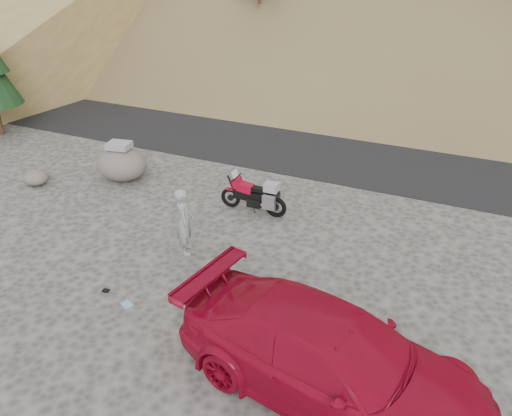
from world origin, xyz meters
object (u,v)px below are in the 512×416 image
Objects in this scene: red_car at (328,392)px; boulder at (122,163)px; motorcycle at (256,196)px; man at (187,251)px.

red_car is 10.28m from boulder.
motorcycle is 1.20× the size of boulder.
boulder is at bearing 176.56° from motorcycle.
boulder is at bearing 25.78° from man.
red_car is (4.52, -2.79, 0.00)m from man.
motorcycle is at bearing -3.09° from boulder.
man is 5.32m from red_car.
motorcycle is 1.17× the size of man.
boulder reaches higher than man.
red_car is at bearing -33.02° from boulder.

